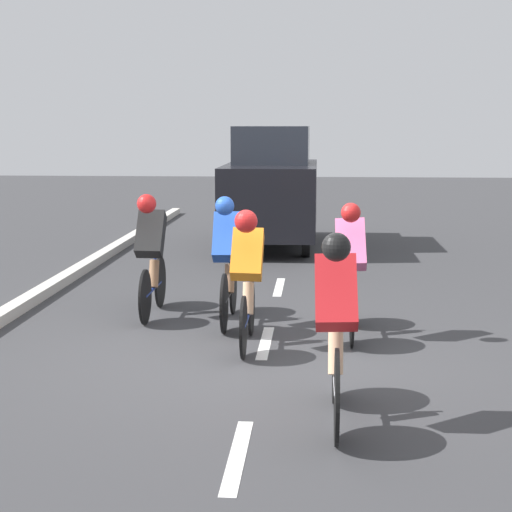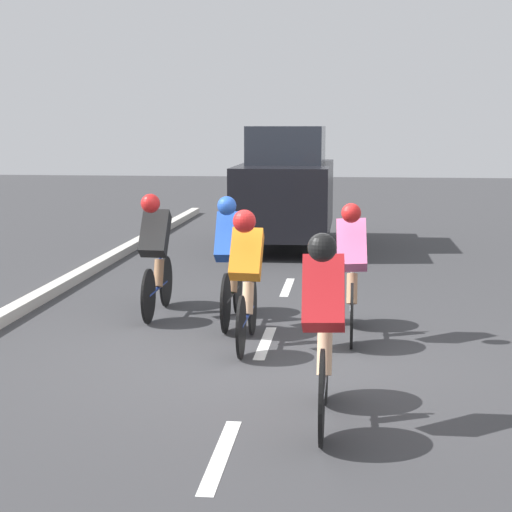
{
  "view_description": "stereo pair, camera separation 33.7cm",
  "coord_description": "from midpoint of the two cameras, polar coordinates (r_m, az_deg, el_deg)",
  "views": [
    {
      "loc": [
        -0.56,
        8.42,
        2.34
      ],
      "look_at": [
        0.1,
        -0.57,
        0.95
      ],
      "focal_mm": 60.0,
      "sensor_mm": 36.0,
      "label": 1
    },
    {
      "loc": [
        -0.89,
        8.38,
        2.34
      ],
      "look_at": [
        0.1,
        -0.57,
        0.95
      ],
      "focal_mm": 60.0,
      "sensor_mm": 36.0,
      "label": 2
    }
  ],
  "objects": [
    {
      "name": "lane_stripe_far",
      "position": [
        12.42,
        0.78,
        -2.07
      ],
      "size": [
        0.12,
        1.4,
        0.01
      ],
      "primitive_type": "cube",
      "color": "white",
      "rests_on": "ground"
    },
    {
      "name": "cyclist_pink",
      "position": [
        9.43,
        5.3,
        -0.76
      ],
      "size": [
        0.34,
        1.68,
        1.52
      ],
      "color": "black",
      "rests_on": "ground"
    },
    {
      "name": "lane_stripe_mid",
      "position": [
        9.3,
        -0.41,
        -5.78
      ],
      "size": [
        0.12,
        1.4,
        0.01
      ],
      "primitive_type": "cube",
      "color": "white",
      "rests_on": "ground"
    },
    {
      "name": "support_car",
      "position": [
        16.43,
        0.48,
        4.59
      ],
      "size": [
        1.7,
        4.03,
        2.3
      ],
      "color": "black",
      "rests_on": "ground"
    },
    {
      "name": "cyclist_blue",
      "position": [
        10.0,
        -2.86,
        -0.09
      ],
      "size": [
        0.33,
        1.71,
        1.54
      ],
      "color": "black",
      "rests_on": "ground"
    },
    {
      "name": "cyclist_orange",
      "position": [
        8.93,
        -1.67,
        -1.18
      ],
      "size": [
        0.33,
        1.65,
        1.49
      ],
      "color": "black",
      "rests_on": "ground"
    },
    {
      "name": "ground_plane",
      "position": [
        8.75,
        -0.71,
        -6.74
      ],
      "size": [
        60.0,
        60.0,
        0.0
      ],
      "primitive_type": "plane",
      "color": "#38383A"
    },
    {
      "name": "lane_stripe_near",
      "position": [
        6.27,
        -2.82,
        -13.14
      ],
      "size": [
        0.12,
        1.4,
        0.01
      ],
      "primitive_type": "cube",
      "color": "white",
      "rests_on": "ground"
    },
    {
      "name": "cyclist_red",
      "position": [
        6.65,
        3.9,
        -4.62
      ],
      "size": [
        0.34,
        1.7,
        1.56
      ],
      "color": "black",
      "rests_on": "ground"
    },
    {
      "name": "cyclist_black",
      "position": [
        10.48,
        -7.92,
        0.3
      ],
      "size": [
        0.33,
        1.63,
        1.53
      ],
      "color": "black",
      "rests_on": "ground"
    }
  ]
}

